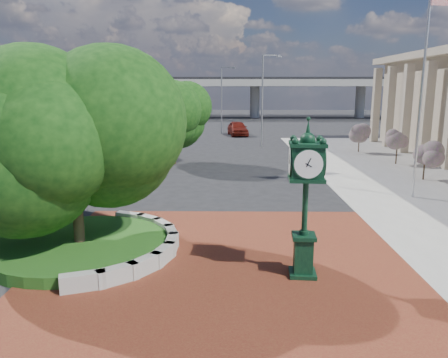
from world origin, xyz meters
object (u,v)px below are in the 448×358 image
Objects in this scene: parked_car at (238,128)px; street_lamp_near at (264,94)px; street_lamp_far at (223,95)px; post_clock at (306,193)px; flagpole_a at (422,88)px.

parked_car is 11.25m from street_lamp_near.
street_lamp_far is (-1.77, 2.20, 3.89)m from parked_car.
post_clock is 12.59m from flagpole_a.
street_lamp_near reaches higher than post_clock.
parked_car is at bearing 102.91° from street_lamp_near.
street_lamp_near is at bearing 107.37° from flagpole_a.
street_lamp_near is (2.33, -10.17, 4.21)m from parked_car.
post_clock is 0.94× the size of parked_car.
flagpole_a reaches higher than street_lamp_far.
post_clock is 0.59× the size of street_lamp_far.
street_lamp_far is (-4.10, 12.37, -0.32)m from street_lamp_near.
flagpole_a is at bearing -72.25° from street_lamp_far.
street_lamp_near is at bearing -85.35° from parked_car.
flagpole_a reaches higher than street_lamp_near.
parked_car is 0.46× the size of flagpole_a.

